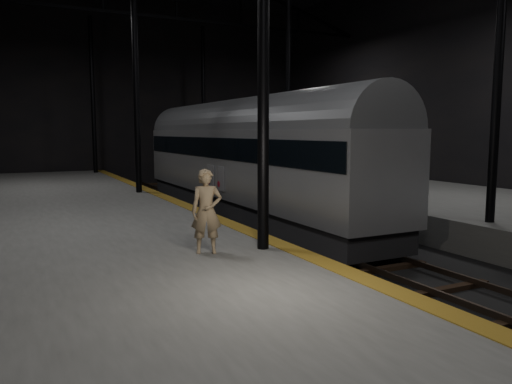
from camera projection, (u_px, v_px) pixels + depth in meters
ground at (309, 241)px, 16.83m from camera, size 44.00×44.00×0.00m
platform_left at (73, 250)px, 13.44m from camera, size 9.00×43.80×1.00m
platform_right at (466, 211)px, 20.09m from camera, size 9.00×43.80×1.00m
tactile_strip at (219, 219)px, 15.27m from camera, size 0.50×43.80×0.01m
track at (309, 239)px, 16.82m from camera, size 2.40×43.00×0.24m
train at (242, 153)px, 21.21m from camera, size 2.78×18.51×4.95m
woman at (207, 211)px, 10.94m from camera, size 0.79×0.64×1.86m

